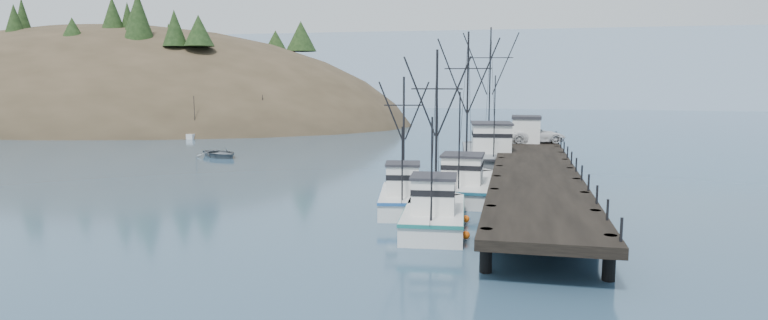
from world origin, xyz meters
The scene contains 13 objects.
ground centered at (0.00, 0.00, 0.00)m, with size 400.00×400.00×0.00m, color navy.
pier centered at (14.00, 16.00, 1.69)m, with size 6.00×44.00×2.00m.
headland centered at (-74.95, 78.61, -4.55)m, with size 134.80×78.00×51.00m.
distant_ridge centered at (10.00, 170.00, 0.00)m, with size 360.00×40.00×26.00m, color #9EB2C6.
distant_ridge_far centered at (-40.00, 185.00, 0.00)m, with size 180.00×25.00×18.00m, color silver.
moored_sailboats centered at (-34.06, 58.90, 0.33)m, with size 14.85×20.18×6.35m.
trawler_near centered at (8.07, 3.71, 0.82)m, with size 4.09×10.39×10.61m.
trawler_mid centered at (5.39, 8.05, 0.82)m, with size 4.13×8.88×9.09m.
trawler_far centered at (8.93, 13.92, 0.82)m, with size 4.08×12.22×12.41m.
work_vessel centered at (10.09, 28.50, 1.23)m, with size 6.51×17.00×13.97m.
pier_shed centered at (13.60, 34.00, 3.42)m, with size 3.00×3.20×2.80m.
pickup_truck centered at (14.66, 34.00, 2.83)m, with size 2.75×5.96×1.66m, color silver.
motorboat centered at (-19.48, 30.26, 0.00)m, with size 3.97×5.57×1.15m, color slate.
Camera 1 is at (12.53, -30.21, 8.54)m, focal length 28.00 mm.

